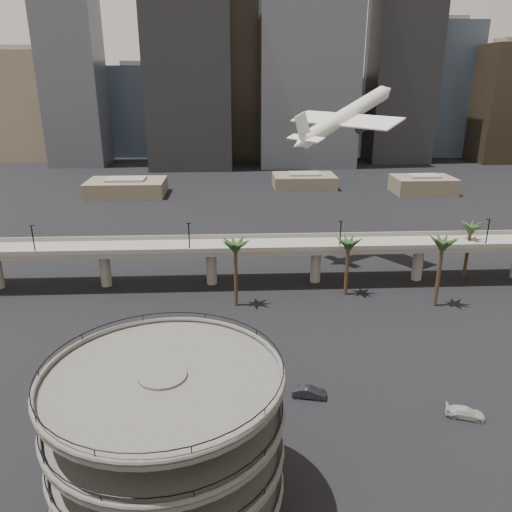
{
  "coord_description": "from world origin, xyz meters",
  "views": [
    {
      "loc": [
        -6.54,
        -42.72,
        41.44
      ],
      "look_at": [
        -3.0,
        28.0,
        15.78
      ],
      "focal_mm": 35.0,
      "sensor_mm": 36.0,
      "label": 1
    }
  ],
  "objects_px": {
    "overpass": "(264,250)",
    "airborne_jet": "(345,117)",
    "car_c": "(465,412)",
    "parking_ramp": "(167,433)",
    "car_a": "(201,366)",
    "car_b": "(309,392)"
  },
  "relations": [
    {
      "from": "parking_ramp",
      "to": "airborne_jet",
      "type": "xyz_separation_m",
      "value": [
        32.51,
        76.92,
        22.89
      ]
    },
    {
      "from": "parking_ramp",
      "to": "airborne_jet",
      "type": "distance_m",
      "value": 86.59
    },
    {
      "from": "overpass",
      "to": "car_c",
      "type": "bearing_deg",
      "value": -63.31
    },
    {
      "from": "car_c",
      "to": "overpass",
      "type": "bearing_deg",
      "value": 44.5
    },
    {
      "from": "airborne_jet",
      "to": "car_a",
      "type": "xyz_separation_m",
      "value": [
        -31.08,
        -51.33,
        -31.92
      ]
    },
    {
      "from": "car_b",
      "to": "overpass",
      "type": "bearing_deg",
      "value": 17.02
    },
    {
      "from": "airborne_jet",
      "to": "car_a",
      "type": "distance_m",
      "value": 67.97
    },
    {
      "from": "car_a",
      "to": "car_b",
      "type": "height_order",
      "value": "car_a"
    },
    {
      "from": "overpass",
      "to": "car_b",
      "type": "height_order",
      "value": "overpass"
    },
    {
      "from": "overpass",
      "to": "car_b",
      "type": "bearing_deg",
      "value": -84.93
    },
    {
      "from": "overpass",
      "to": "airborne_jet",
      "type": "distance_m",
      "value": 36.69
    },
    {
      "from": "parking_ramp",
      "to": "airborne_jet",
      "type": "relative_size",
      "value": 0.78
    },
    {
      "from": "parking_ramp",
      "to": "airborne_jet",
      "type": "height_order",
      "value": "airborne_jet"
    },
    {
      "from": "car_c",
      "to": "parking_ramp",
      "type": "bearing_deg",
      "value": 127.96
    },
    {
      "from": "overpass",
      "to": "airborne_jet",
      "type": "xyz_separation_m",
      "value": [
        19.51,
        17.93,
        25.38
      ]
    },
    {
      "from": "parking_ramp",
      "to": "car_a",
      "type": "xyz_separation_m",
      "value": [
        1.42,
        25.59,
        -9.04
      ]
    },
    {
      "from": "parking_ramp",
      "to": "car_a",
      "type": "distance_m",
      "value": 27.18
    },
    {
      "from": "airborne_jet",
      "to": "car_b",
      "type": "relative_size",
      "value": 6.09
    },
    {
      "from": "parking_ramp",
      "to": "car_c",
      "type": "xyz_separation_m",
      "value": [
        36.01,
        13.22,
        -9.14
      ]
    },
    {
      "from": "car_b",
      "to": "car_c",
      "type": "height_order",
      "value": "car_b"
    },
    {
      "from": "overpass",
      "to": "airborne_jet",
      "type": "height_order",
      "value": "airborne_jet"
    },
    {
      "from": "overpass",
      "to": "car_c",
      "type": "height_order",
      "value": "overpass"
    }
  ]
}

